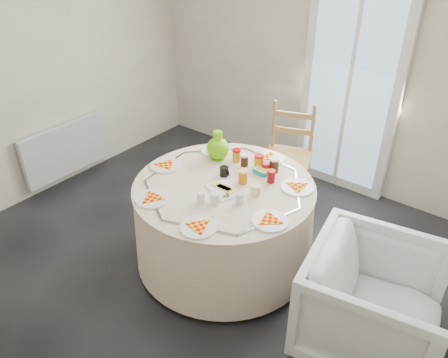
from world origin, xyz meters
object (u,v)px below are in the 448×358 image
Objects in this scene: wooden_chair at (288,158)px; table at (224,223)px; green_pitcher at (218,146)px; radiator at (66,149)px; armchair at (373,303)px.

table is at bearing -106.92° from wooden_chair.
radiator is at bearing 168.72° from green_pitcher.
radiator is 2.35m from wooden_chair.
wooden_chair is at bearing 38.90° from armchair.
radiator is 0.68× the size of table.
table is 1.70× the size of armchair.
green_pitcher is at bearing 135.06° from table.
radiator is 1.00× the size of wooden_chair.
green_pitcher is at bearing 10.46° from radiator.
radiator is 2.12m from table.
armchair is at bearing -0.98° from radiator.
wooden_chair is (-0.07, 1.11, 0.09)m from table.
armchair is 3.45× the size of green_pitcher.
radiator is 1.91m from green_pitcher.
wooden_chair is at bearing 52.23° from green_pitcher.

